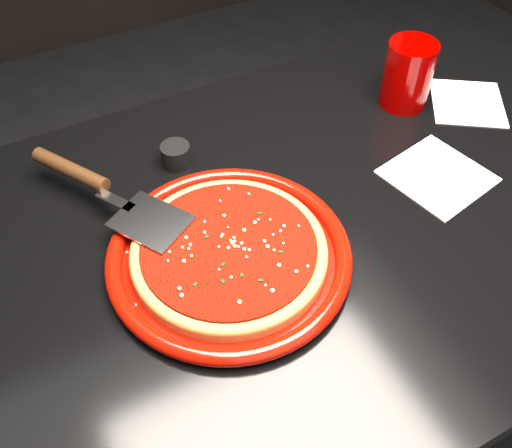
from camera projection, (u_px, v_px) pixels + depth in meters
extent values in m
cube|color=black|center=(291.00, 415.00, 1.46)|extent=(4.00, 4.00, 0.01)
cube|color=black|center=(299.00, 338.00, 1.18)|extent=(1.20, 0.80, 0.75)
cylinder|color=#830802|center=(229.00, 255.00, 0.83)|extent=(0.45, 0.45, 0.03)
cylinder|color=brown|center=(229.00, 253.00, 0.82)|extent=(0.36, 0.36, 0.01)
torus|color=brown|center=(229.00, 250.00, 0.82)|extent=(0.36, 0.36, 0.02)
cylinder|color=#6C1207|center=(229.00, 248.00, 0.81)|extent=(0.32, 0.32, 0.01)
cylinder|color=#770000|center=(408.00, 74.00, 1.05)|extent=(0.10, 0.10, 0.13)
cube|color=silver|center=(438.00, 176.00, 0.96)|extent=(0.18, 0.18, 0.00)
cube|color=silver|center=(467.00, 103.00, 1.09)|extent=(0.19, 0.19, 0.00)
cylinder|color=black|center=(176.00, 155.00, 0.96)|extent=(0.06, 0.06, 0.04)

